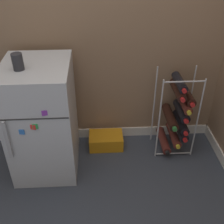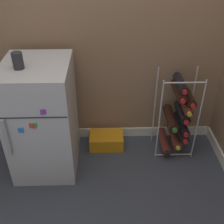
# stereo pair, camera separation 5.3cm
# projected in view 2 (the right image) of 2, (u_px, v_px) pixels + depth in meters

# --- Properties ---
(ground_plane) EXTENTS (14.00, 14.00, 0.00)m
(ground_plane) POSITION_uv_depth(u_px,v_px,m) (110.00, 189.00, 2.13)
(ground_plane) COLOR #333842
(mini_fridge) EXTENTS (0.47, 0.57, 0.89)m
(mini_fridge) POSITION_uv_depth(u_px,v_px,m) (43.00, 118.00, 2.13)
(mini_fridge) COLOR #B7BABF
(mini_fridge) RESTS_ON ground_plane
(wine_rack) EXTENTS (0.32, 0.33, 0.74)m
(wine_rack) POSITION_uv_depth(u_px,v_px,m) (178.00, 116.00, 2.32)
(wine_rack) COLOR #B2B2B7
(wine_rack) RESTS_ON ground_plane
(soda_box) EXTENTS (0.30, 0.20, 0.12)m
(soda_box) POSITION_uv_depth(u_px,v_px,m) (106.00, 140.00, 2.51)
(soda_box) COLOR orange
(soda_box) RESTS_ON ground_plane
(fridge_top_cup) EXTENTS (0.07, 0.07, 0.11)m
(fridge_top_cup) POSITION_uv_depth(u_px,v_px,m) (18.00, 61.00, 1.80)
(fridge_top_cup) COLOR #28282D
(fridge_top_cup) RESTS_ON mini_fridge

